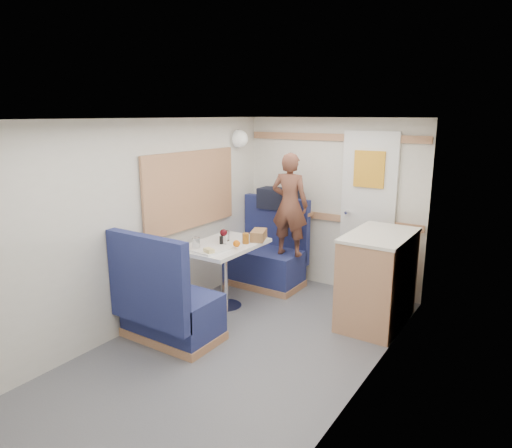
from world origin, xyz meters
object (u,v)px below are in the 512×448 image
Objects in this scene: duffel_bag at (280,199)px; wine_glass at (224,233)px; dome_light at (239,139)px; tumbler_left at (196,244)px; galley_counter at (377,278)px; tumbler_right at (226,236)px; pepper_grinder at (221,241)px; beer_glass at (246,238)px; orange_fruit at (237,244)px; salt_grinder at (226,238)px; dinette_table at (224,258)px; bread_loaf at (259,235)px; cheese_block at (209,251)px; bench_near at (167,310)px; tray at (212,249)px; bench_far at (267,260)px; person at (290,205)px.

duffel_bag is 3.08× the size of wine_glass.
dome_light reaches higher than tumbler_left.
dome_light is 0.22× the size of galley_counter.
tumbler_right is 0.20m from pepper_grinder.
orange_fruit is at bearing -80.53° from beer_glass.
tumbler_right reaches higher than salt_grinder.
beer_glass is at bearing 35.20° from dinette_table.
bread_loaf is at bearing 63.35° from pepper_grinder.
bread_loaf is at bearing -77.03° from duffel_bag.
galley_counter is 1.67m from cheese_block.
galley_counter reaches higher than dinette_table.
galley_counter is at bearing 43.94° from bench_near.
tray is (-1.43, -0.80, 0.26)m from galley_counter.
salt_grinder is at bearing 149.40° from orange_fruit.
duffel_bag is at bearing 93.35° from cheese_block.
bench_far reaches higher than orange_fruit.
person reaches higher than tumbler_right.
galley_counter is 1.60m from wine_glass.
bench_near is 14.48× the size of orange_fruit.
person is at bearing 78.61° from bench_near.
duffel_bag is 2.02× the size of bread_loaf.
galley_counter is 0.78× the size of person.
bread_loaf is at bearing 69.40° from person.
beer_glass is (0.19, 1.00, 0.47)m from bench_near.
salt_grinder is (0.02, -0.05, -0.01)m from tumbler_right.
dinette_table is 0.30m from tray.
bench_near is 8.55× the size of tumbler_left.
pepper_grinder is at bearing -69.96° from salt_grinder.
salt_grinder is (-0.02, 0.93, 0.46)m from bench_near.
dinette_table is 8.97× the size of pepper_grinder.
person reaches higher than orange_fruit.
bench_far is 4.09× the size of bread_loaf.
tumbler_left is at bearing -76.17° from dome_light.
tray is 0.24m from wine_glass.
duffel_bag is 1.04m from tumbler_right.
beer_glass is (-1.28, -0.42, 0.31)m from galley_counter.
person reaches higher than bench_far.
bench_near is (-0.00, -0.86, -0.27)m from dinette_table.
cheese_block is at bearing -76.98° from wine_glass.
bread_loaf is (-1.24, -0.23, 0.31)m from galley_counter.
bench_far is at bearing 86.37° from tumbler_right.
salt_grinder is (0.37, -0.79, -0.99)m from dome_light.
dome_light is at bearing 111.97° from cheese_block.
bench_near is 10.24× the size of pepper_grinder.
duffel_bag reaches higher than tumbler_left.
dome_light is 2.28m from galley_counter.
wine_glass is (-0.08, 0.34, 0.09)m from cheese_block.
duffel_bag is 4.72× the size of cheese_block.
bench_far and bench_near have the same top height.
orange_fruit is 0.20m from pepper_grinder.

